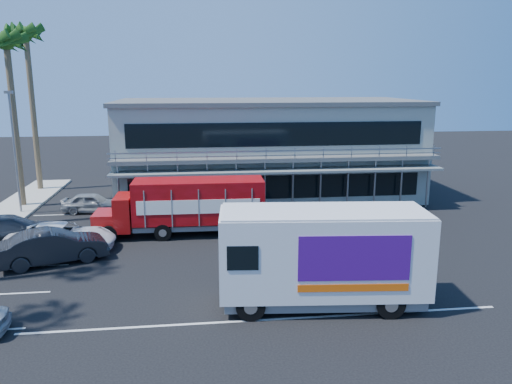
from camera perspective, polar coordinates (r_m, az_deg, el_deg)
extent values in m
plane|color=black|center=(24.66, -0.72, -8.09)|extent=(120.00, 120.00, 0.00)
cube|color=#A3A799|center=(38.67, 1.27, 4.87)|extent=(22.00, 10.00, 7.00)
cube|color=#515454|center=(38.35, 1.30, 10.28)|extent=(22.40, 10.40, 0.30)
cube|color=#515454|center=(33.19, 2.65, 3.74)|extent=(22.00, 1.20, 0.25)
cube|color=gray|center=(32.58, 2.82, 4.45)|extent=(22.00, 0.08, 0.90)
cube|color=slate|center=(33.01, 2.73, 2.45)|extent=(22.00, 1.80, 0.15)
cube|color=black|center=(34.11, 2.46, 0.56)|extent=(20.00, 0.06, 1.60)
cube|color=black|center=(33.54, 2.52, 6.59)|extent=(20.00, 0.06, 1.60)
cylinder|color=brown|center=(38.08, -25.81, 6.53)|extent=(0.44, 0.44, 11.00)
sphere|color=#1B4C15|center=(38.03, -26.65, 15.08)|extent=(1.10, 1.10, 1.10)
cylinder|color=brown|center=(43.39, -24.08, 7.95)|extent=(0.44, 0.44, 12.00)
sphere|color=#1B4C15|center=(43.44, -24.84, 16.10)|extent=(1.10, 1.10, 1.10)
cylinder|color=gray|center=(36.20, -25.82, 3.87)|extent=(0.14, 0.14, 8.00)
cube|color=gray|center=(35.90, -26.44, 10.18)|extent=(0.50, 0.25, 0.18)
cube|color=#960C0C|center=(29.54, -16.72, -3.24)|extent=(1.33, 2.09, 1.10)
cube|color=#960C0C|center=(29.23, -14.84, -2.26)|extent=(0.96, 2.32, 1.93)
cube|color=black|center=(29.10, -14.90, -1.21)|extent=(0.08, 1.96, 0.64)
cube|color=#AA0A13|center=(28.72, -6.54, -0.94)|extent=(7.40, 2.44, 2.39)
cube|color=slate|center=(29.08, -6.47, -3.68)|extent=(7.40, 2.09, 0.28)
cube|color=white|center=(27.61, -6.55, -1.69)|extent=(6.77, 0.16, 0.78)
cube|color=white|center=(29.87, -6.51, -0.59)|extent=(6.77, 0.16, 0.78)
cylinder|color=black|center=(28.66, -16.49, -4.63)|extent=(0.96, 0.30, 0.96)
cylinder|color=black|center=(30.57, -15.82, -3.51)|extent=(0.96, 0.30, 0.96)
cylinder|color=black|center=(28.25, -10.60, -4.56)|extent=(0.96, 0.30, 0.96)
cylinder|color=black|center=(30.19, -10.30, -3.43)|extent=(0.96, 0.30, 0.96)
cylinder|color=black|center=(28.22, -1.60, -4.37)|extent=(0.96, 0.30, 0.96)
cylinder|color=black|center=(30.15, -1.89, -3.25)|extent=(0.96, 0.30, 0.96)
cube|color=silver|center=(19.67, 7.67, -6.80)|extent=(8.18, 3.42, 3.19)
cube|color=slate|center=(20.32, 7.52, -11.50)|extent=(7.84, 3.12, 0.40)
cube|color=black|center=(19.30, -4.05, -6.02)|extent=(0.26, 2.24, 1.08)
cube|color=silver|center=(19.19, 7.81, -2.21)|extent=(8.02, 3.35, 0.09)
cube|color=#450D78|center=(18.49, 11.20, -7.46)|extent=(4.09, 0.39, 1.71)
cube|color=#450D78|center=(21.05, 9.53, -4.90)|extent=(4.09, 0.39, 1.71)
cube|color=#F2590C|center=(18.90, 11.06, -10.71)|extent=(4.09, 0.38, 0.28)
cylinder|color=black|center=(18.93, -0.62, -12.96)|extent=(1.11, 0.37, 1.09)
cylinder|color=black|center=(21.14, -0.77, -10.13)|extent=(1.11, 0.37, 1.09)
cylinder|color=black|center=(19.74, 15.13, -12.31)|extent=(1.11, 0.37, 1.09)
cylinder|color=black|center=(21.86, 13.29, -9.69)|extent=(1.11, 0.37, 1.09)
imported|color=black|center=(26.34, -22.16, -5.78)|extent=(5.34, 3.41, 1.66)
imported|color=white|center=(27.91, -21.27, -4.87)|extent=(5.45, 2.62, 1.50)
imported|color=#282D35|center=(29.86, -26.32, -4.03)|extent=(6.22, 3.98, 1.68)
imported|color=gray|center=(35.38, -18.19, -1.17)|extent=(4.05, 1.87, 1.34)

